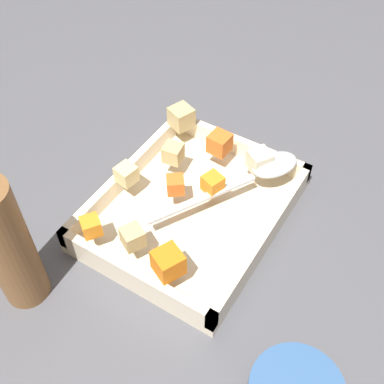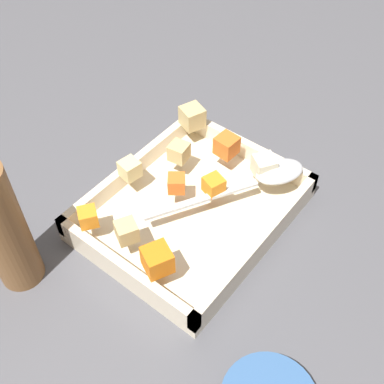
# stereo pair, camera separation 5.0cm
# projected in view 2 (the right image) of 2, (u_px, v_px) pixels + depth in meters

# --- Properties ---
(ground_plane) EXTENTS (4.00, 4.00, 0.00)m
(ground_plane) POSITION_uv_depth(u_px,v_px,m) (194.00, 207.00, 0.72)
(ground_plane) COLOR #4C4C51
(baking_dish) EXTENTS (0.29, 0.24, 0.04)m
(baking_dish) POSITION_uv_depth(u_px,v_px,m) (192.00, 211.00, 0.70)
(baking_dish) COLOR beige
(baking_dish) RESTS_ON ground_plane
(carrot_chunk_front_center) EXTENTS (0.03, 0.03, 0.03)m
(carrot_chunk_front_center) POSITION_uv_depth(u_px,v_px,m) (214.00, 185.00, 0.67)
(carrot_chunk_front_center) COLOR orange
(carrot_chunk_front_center) RESTS_ON baking_dish
(carrot_chunk_near_right) EXTENTS (0.04, 0.04, 0.03)m
(carrot_chunk_near_right) POSITION_uv_depth(u_px,v_px,m) (157.00, 260.00, 0.59)
(carrot_chunk_near_right) COLOR orange
(carrot_chunk_near_right) RESTS_ON baking_dish
(carrot_chunk_far_right) EXTENTS (0.03, 0.03, 0.02)m
(carrot_chunk_far_right) POSITION_uv_depth(u_px,v_px,m) (176.00, 183.00, 0.68)
(carrot_chunk_far_right) COLOR orange
(carrot_chunk_far_right) RESTS_ON baking_dish
(carrot_chunk_corner_nw) EXTENTS (0.03, 0.03, 0.03)m
(carrot_chunk_corner_nw) POSITION_uv_depth(u_px,v_px,m) (227.00, 145.00, 0.72)
(carrot_chunk_corner_nw) COLOR orange
(carrot_chunk_corner_nw) RESTS_ON baking_dish
(carrot_chunk_center) EXTENTS (0.03, 0.03, 0.02)m
(carrot_chunk_center) POSITION_uv_depth(u_px,v_px,m) (88.00, 217.00, 0.64)
(carrot_chunk_center) COLOR orange
(carrot_chunk_center) RESTS_ON baking_dish
(potato_chunk_mid_left) EXTENTS (0.04, 0.04, 0.03)m
(potato_chunk_mid_left) POSITION_uv_depth(u_px,v_px,m) (264.00, 166.00, 0.70)
(potato_chunk_mid_left) COLOR beige
(potato_chunk_mid_left) RESTS_ON baking_dish
(potato_chunk_rim_edge) EXTENTS (0.04, 0.04, 0.03)m
(potato_chunk_rim_edge) POSITION_uv_depth(u_px,v_px,m) (127.00, 231.00, 0.62)
(potato_chunk_rim_edge) COLOR tan
(potato_chunk_rim_edge) RESTS_ON baking_dish
(potato_chunk_corner_se) EXTENTS (0.03, 0.03, 0.03)m
(potato_chunk_corner_se) POSITION_uv_depth(u_px,v_px,m) (179.00, 152.00, 0.72)
(potato_chunk_corner_se) COLOR tan
(potato_chunk_corner_se) RESTS_ON baking_dish
(potato_chunk_corner_ne) EXTENTS (0.04, 0.04, 0.03)m
(potato_chunk_corner_ne) POSITION_uv_depth(u_px,v_px,m) (192.00, 117.00, 0.77)
(potato_chunk_corner_ne) COLOR tan
(potato_chunk_corner_ne) RESTS_ON baking_dish
(potato_chunk_heap_top) EXTENTS (0.03, 0.03, 0.03)m
(potato_chunk_heap_top) POSITION_uv_depth(u_px,v_px,m) (130.00, 169.00, 0.70)
(potato_chunk_heap_top) COLOR #E0CC89
(potato_chunk_heap_top) RESTS_ON baking_dish
(serving_spoon) EXTENTS (0.22, 0.14, 0.02)m
(serving_spoon) POSITION_uv_depth(u_px,v_px,m) (271.00, 175.00, 0.69)
(serving_spoon) COLOR silver
(serving_spoon) RESTS_ON baking_dish
(pepper_mill) EXTENTS (0.06, 0.06, 0.22)m
(pepper_mill) POSITION_uv_depth(u_px,v_px,m) (2.00, 228.00, 0.57)
(pepper_mill) COLOR brown
(pepper_mill) RESTS_ON ground_plane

